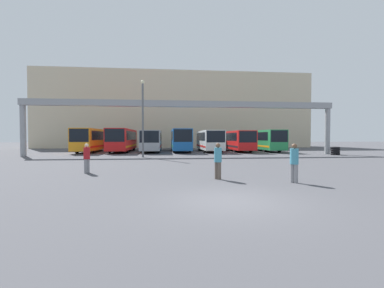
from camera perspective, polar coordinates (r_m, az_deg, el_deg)
name	(u,v)px	position (r m, az deg, el deg)	size (l,w,h in m)	color
ground_plane	(230,201)	(8.73, 8.47, -12.44)	(200.00, 200.00, 0.00)	#47474C
building_backdrop	(176,112)	(55.79, -3.59, 7.12)	(54.37, 12.00, 15.05)	beige
overhead_gantry	(184,109)	(30.09, -1.74, 7.89)	(36.05, 0.80, 6.31)	gray
bus_slot_0	(93,139)	(39.19, -21.22, 1.08)	(2.50, 11.54, 3.23)	orange
bus_slot_1	(123,139)	(38.49, -15.13, 1.13)	(2.63, 11.95, 3.23)	red
bus_slot_2	(152,140)	(38.10, -8.89, 0.96)	(2.62, 12.08, 3.00)	#999EA5
bus_slot_3	(180,139)	(38.04, -2.59, 1.15)	(2.54, 11.97, 3.20)	#1959A5
bus_slot_4	(209,140)	(37.54, 3.89, 1.00)	(2.62, 10.02, 3.03)	silver
bus_slot_5	(237,140)	(38.63, 9.97, 0.95)	(2.56, 10.38, 2.99)	red
bus_slot_6	(264,139)	(40.01, 15.73, 1.03)	(2.50, 10.47, 3.09)	#268C4C
pedestrian_near_left	(87,157)	(16.19, -22.34, -2.77)	(0.36, 0.36, 1.73)	gray
pedestrian_far_center	(294,162)	(12.73, 21.76, -3.73)	(0.38, 0.38, 1.81)	gray
pedestrian_mid_left	(218,160)	(12.89, 5.78, -3.57)	(0.38, 0.38, 1.81)	brown
tire_stack	(335,151)	(34.67, 29.22, -1.34)	(1.04, 1.04, 0.96)	black
lamp_post	(143,116)	(27.21, -10.88, 6.24)	(0.36, 0.36, 7.97)	#595B60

